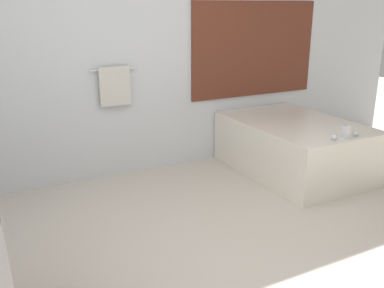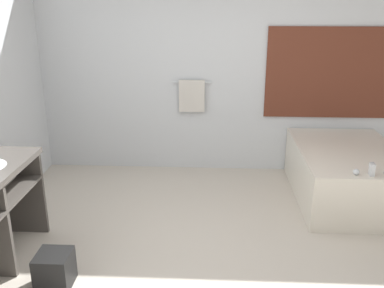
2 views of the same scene
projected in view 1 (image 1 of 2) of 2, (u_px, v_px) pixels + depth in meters
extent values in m
plane|color=beige|center=(260.00, 270.00, 2.98)|extent=(16.00, 16.00, 0.00)
cube|color=silver|center=(138.00, 47.00, 4.45)|extent=(7.40, 0.06, 2.70)
cube|color=brown|center=(255.00, 49.00, 5.08)|extent=(1.70, 0.02, 1.10)
cylinder|color=silver|center=(114.00, 69.00, 4.32)|extent=(0.50, 0.02, 0.02)
cube|color=beige|center=(115.00, 86.00, 4.36)|extent=(0.32, 0.04, 0.40)
cube|color=silver|center=(293.00, 146.00, 4.71)|extent=(1.08, 1.60, 0.57)
ellipsoid|color=white|center=(294.00, 135.00, 4.67)|extent=(0.78, 1.15, 0.30)
cube|color=silver|center=(345.00, 132.00, 4.01)|extent=(0.04, 0.07, 0.12)
sphere|color=silver|center=(334.00, 137.00, 3.96)|extent=(0.06, 0.06, 0.06)
sphere|color=silver|center=(356.00, 133.00, 4.09)|extent=(0.06, 0.06, 0.06)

